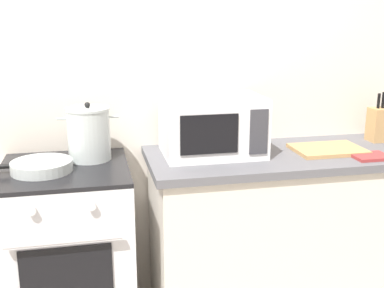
{
  "coord_description": "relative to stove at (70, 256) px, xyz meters",
  "views": [
    {
      "loc": [
        -0.21,
        -1.62,
        1.6
      ],
      "look_at": [
        0.27,
        0.6,
        1.0
      ],
      "focal_mm": 44.74,
      "sensor_mm": 36.0,
      "label": 1
    }
  ],
  "objects": [
    {
      "name": "stock_pot",
      "position": [
        0.12,
        0.11,
        0.59
      ],
      "size": [
        0.3,
        0.21,
        0.29
      ],
      "color": "#B8C2BF",
      "rests_on": "stove"
    },
    {
      "name": "stove",
      "position": [
        0.0,
        0.0,
        0.0
      ],
      "size": [
        0.6,
        0.64,
        0.92
      ],
      "color": "silver",
      "rests_on": "ground_plane"
    },
    {
      "name": "knife_block",
      "position": [
        1.74,
        0.14,
        0.56
      ],
      "size": [
        0.13,
        0.1,
        0.28
      ],
      "color": "tan",
      "rests_on": "countertop_right"
    },
    {
      "name": "back_wall",
      "position": [
        0.65,
        0.37,
        0.79
      ],
      "size": [
        4.4,
        0.1,
        2.5
      ],
      "primitive_type": "cube",
      "color": "silver",
      "rests_on": "ground_plane"
    },
    {
      "name": "countertop_right",
      "position": [
        1.25,
        0.02,
        0.44
      ],
      "size": [
        1.7,
        0.6,
        0.04
      ],
      "primitive_type": "cube",
      "color": "#59595E",
      "rests_on": "lower_cabinet_right"
    },
    {
      "name": "microwave",
      "position": [
        0.74,
        0.08,
        0.61
      ],
      "size": [
        0.5,
        0.37,
        0.3
      ],
      "color": "white",
      "rests_on": "countertop_right"
    },
    {
      "name": "lower_cabinet_right",
      "position": [
        1.25,
        0.02,
        -0.02
      ],
      "size": [
        1.64,
        0.56,
        0.88
      ],
      "primitive_type": "cube",
      "color": "beige",
      "rests_on": "ground_plane"
    },
    {
      "name": "frying_pan",
      "position": [
        -0.1,
        -0.04,
        0.48
      ],
      "size": [
        0.48,
        0.28,
        0.05
      ],
      "color": "#B8C2BF",
      "rests_on": "stove"
    },
    {
      "name": "oven_mitt",
      "position": [
        1.5,
        -0.16,
        0.47
      ],
      "size": [
        0.18,
        0.14,
        0.02
      ],
      "primitive_type": "cube",
      "color": "#993333",
      "rests_on": "countertop_right"
    },
    {
      "name": "cutting_board",
      "position": [
        1.35,
        0.0,
        0.47
      ],
      "size": [
        0.36,
        0.26,
        0.02
      ],
      "primitive_type": "cube",
      "color": "tan",
      "rests_on": "countertop_right"
    }
  ]
}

